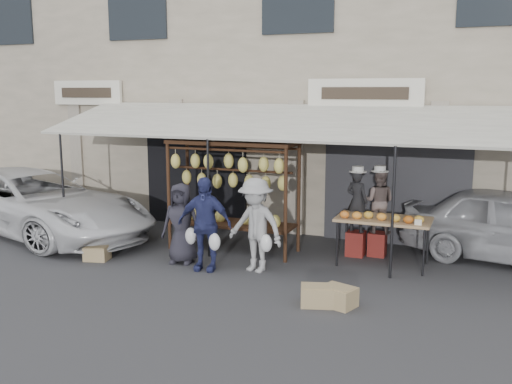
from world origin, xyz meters
TOP-DOWN VIEW (x-y plane):
  - ground_plane at (0.00, 0.00)m, footprint 90.00×90.00m
  - shophouse at (-0.00, 6.50)m, footprint 24.00×6.15m
  - awning at (0.01, 2.28)m, footprint 10.00×2.35m
  - banana_rack at (-0.74, 1.69)m, footprint 2.60×0.90m
  - produce_table at (2.24, 1.79)m, footprint 1.70×0.90m
  - vendor_left at (1.65, 2.28)m, footprint 0.51×0.41m
  - vendor_right at (2.04, 2.43)m, footprint 0.63×0.50m
  - customer_left at (-1.29, 0.59)m, footprint 0.80×0.57m
  - customer_mid at (-0.70, 0.38)m, footprint 1.04×0.54m
  - customer_right at (0.19, 0.64)m, footprint 1.20×0.85m
  - stool_left at (1.65, 2.28)m, footprint 0.42×0.42m
  - stool_right at (2.04, 2.43)m, footprint 0.36×0.36m
  - crate_near_a at (1.68, -0.55)m, footprint 0.58×0.51m
  - crate_near_b at (1.98, -0.46)m, footprint 0.59×0.52m
  - crate_far at (-2.88, 0.12)m, footprint 0.51×0.43m
  - van at (-5.86, 1.55)m, footprint 5.38×3.56m

SIDE VIEW (x-z plane):
  - ground_plane at x=0.00m, z-range 0.00..0.00m
  - crate_far at x=-2.88m, z-range 0.00..0.27m
  - crate_near_b at x=1.98m, z-range 0.00..0.30m
  - crate_near_a at x=1.68m, z-range 0.00..0.30m
  - stool_right at x=2.04m, z-range 0.00..0.47m
  - stool_left at x=1.65m, z-range 0.00..0.49m
  - customer_left at x=-1.29m, z-range 0.00..1.52m
  - customer_right at x=0.19m, z-range 0.00..1.69m
  - customer_mid at x=-0.70m, z-range 0.00..1.70m
  - produce_table at x=2.24m, z-range 0.35..1.39m
  - van at x=-5.86m, z-range 0.00..2.06m
  - vendor_right at x=2.04m, z-range 0.47..1.71m
  - vendor_left at x=1.65m, z-range 0.49..1.70m
  - banana_rack at x=-0.74m, z-range 0.44..2.68m
  - awning at x=0.01m, z-range 1.12..4.03m
  - shophouse at x=0.00m, z-range 0.00..7.30m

